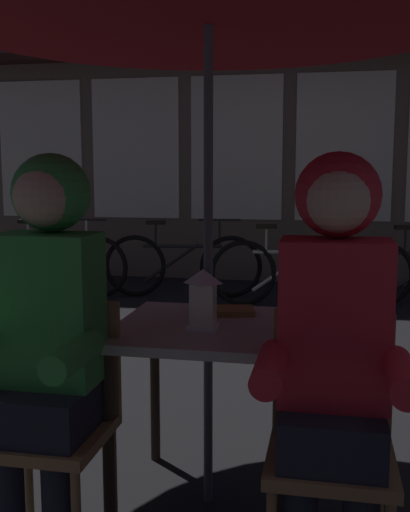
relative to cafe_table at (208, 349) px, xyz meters
The scene contains 12 objects.
ground_plane 0.64m from the cafe_table, ahead, with size 60.00×60.00×0.00m, color black.
cafe_table is the anchor object (origin of this frame).
lantern 0.23m from the cafe_table, 94.79° to the right, with size 0.11×0.11×0.23m.
chair_left 0.62m from the cafe_table, 142.45° to the right, with size 0.40×0.40×0.87m.
chair_right 0.62m from the cafe_table, 37.55° to the right, with size 0.40×0.40×0.87m.
person_left_hooded 0.67m from the cafe_table, 138.43° to the right, with size 0.45×0.56×1.40m.
person_right_hooded 0.67m from the cafe_table, 41.57° to the right, with size 0.45×0.56×1.40m.
shopfront_building 5.96m from the cafe_table, 83.50° to the left, with size 10.00×0.93×6.20m.
bicycle_nearest 4.50m from the cafe_table, 122.69° to the left, with size 1.68×0.09×0.84m.
bicycle_second 4.12m from the cafe_table, 104.75° to the left, with size 1.67×0.29×0.84m.
bicycle_third 3.76m from the cafe_table, 87.82° to the left, with size 1.66×0.37×0.84m.
book 0.23m from the cafe_table, 73.75° to the left, with size 0.20×0.14×0.02m, color olive.
Camera 1 is at (0.45, -2.33, 1.34)m, focal length 43.40 mm.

